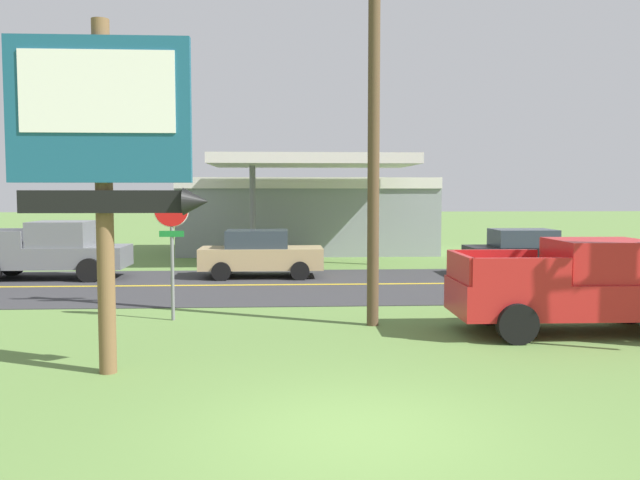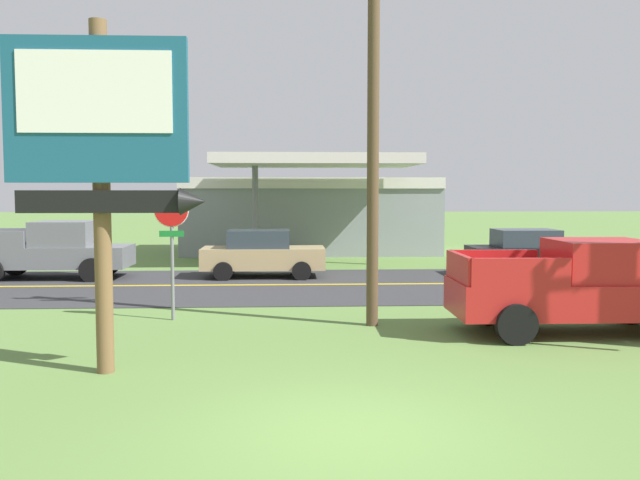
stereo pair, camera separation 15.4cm
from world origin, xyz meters
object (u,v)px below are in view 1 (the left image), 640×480
pickup_red_parked_on_lawn (581,287)px  car_black_far_lane (526,252)px  stop_sign (172,233)px  gas_station (307,212)px  pickup_grey_on_road (51,251)px  car_tan_near_lane (260,254)px  motel_sign (105,142)px  utility_pole (374,94)px

pickup_red_parked_on_lawn → car_black_far_lane: 9.73m
stop_sign → gas_station: gas_station is taller
gas_station → pickup_grey_on_road: size_ratio=2.31×
stop_sign → pickup_grey_on_road: bearing=124.9°
car_tan_near_lane → pickup_grey_on_road: bearing=-180.0°
car_black_far_lane → stop_sign: bearing=-145.6°
stop_sign → car_tan_near_lane: 7.89m
stop_sign → car_black_far_lane: bearing=34.4°
motel_sign → pickup_grey_on_road: (-5.04, 12.20, -2.79)m
pickup_red_parked_on_lawn → stop_sign: bearing=168.1°
gas_station → car_black_far_lane: bearing=-52.5°
pickup_red_parked_on_lawn → gas_station: bearing=104.8°
pickup_grey_on_road → car_tan_near_lane: (7.07, 0.00, -0.13)m
utility_pole → stop_sign: bearing=169.7°
motel_sign → stop_sign: size_ratio=1.93×
motel_sign → gas_station: size_ratio=0.47×
car_tan_near_lane → car_black_far_lane: bearing=0.0°
motel_sign → car_tan_near_lane: 12.70m
stop_sign → pickup_red_parked_on_lawn: size_ratio=0.56×
pickup_grey_on_road → car_black_far_lane: bearing=0.0°
utility_pole → pickup_grey_on_road: 13.58m
gas_station → pickup_red_parked_on_lawn: gas_station is taller
gas_station → pickup_red_parked_on_lawn: 19.70m
pickup_red_parked_on_lawn → car_tan_near_lane: bearing=126.6°
motel_sign → car_black_far_lane: size_ratio=1.35×
utility_pole → car_black_far_lane: utility_pole is taller
stop_sign → gas_station: size_ratio=0.25×
motel_sign → utility_pole: utility_pole is taller
gas_station → car_black_far_lane: (7.35, -9.58, -1.11)m
motel_sign → car_tan_near_lane: size_ratio=1.35×
pickup_grey_on_road → car_black_far_lane: (16.40, 0.00, -0.13)m
utility_pole → pickup_red_parked_on_lawn: utility_pole is taller
car_tan_near_lane → car_black_far_lane: size_ratio=1.00×
stop_sign → pickup_grey_on_road: (-5.31, 7.60, -1.06)m
car_tan_near_lane → gas_station: bearing=78.4°
motel_sign → gas_station: 22.21m
gas_station → motel_sign: bearing=-100.4°
motel_sign → pickup_red_parked_on_lawn: size_ratio=1.09×
gas_station → stop_sign: bearing=-102.3°
pickup_red_parked_on_lawn → utility_pole: bearing=166.4°
motel_sign → pickup_red_parked_on_lawn: 9.84m
utility_pole → pickup_grey_on_road: utility_pole is taller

